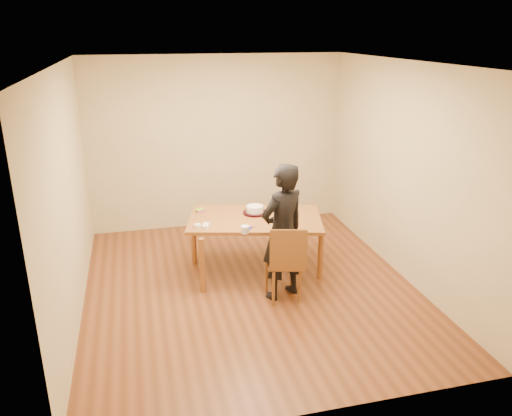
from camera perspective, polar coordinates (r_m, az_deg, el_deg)
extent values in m
cube|color=#5F3117|center=(6.32, -0.67, -8.99)|extent=(4.00, 4.50, 0.00)
cube|color=silver|center=(5.55, -0.78, 16.23)|extent=(4.00, 4.50, 0.00)
cube|color=tan|center=(7.93, -4.46, 7.40)|extent=(4.00, 0.00, 2.70)
cube|color=tan|center=(5.71, -20.67, 1.20)|extent=(0.00, 4.50, 2.70)
cube|color=tan|center=(6.53, 16.67, 3.90)|extent=(0.00, 4.50, 2.70)
cube|color=brown|center=(6.44, -0.11, -1.28)|extent=(1.88, 1.38, 0.04)
cube|color=brown|center=(5.90, 3.12, -6.32)|extent=(0.45, 0.45, 0.04)
cylinder|color=#AF0B34|center=(6.57, -0.12, -0.52)|extent=(0.32, 0.32, 0.02)
cylinder|color=white|center=(6.56, -0.12, -0.13)|extent=(0.22, 0.22, 0.07)
ellipsoid|color=white|center=(6.54, -0.12, 0.27)|extent=(0.22, 0.22, 0.03)
cylinder|color=white|center=(5.94, -1.26, -2.48)|extent=(0.10, 0.10, 0.09)
cylinder|color=#211AAC|center=(6.09, -0.94, -2.30)|extent=(0.10, 0.10, 0.01)
ellipsoid|color=white|center=(6.08, -0.94, -2.19)|extent=(0.04, 0.04, 0.02)
cylinder|color=white|center=(6.12, -5.83, -2.16)|extent=(0.08, 0.08, 0.04)
cylinder|color=white|center=(6.17, -5.72, -1.93)|extent=(0.08, 0.08, 0.04)
cylinder|color=white|center=(6.16, -6.69, -2.03)|extent=(0.08, 0.08, 0.04)
cube|color=#E836A7|center=(6.68, -6.37, -0.33)|extent=(0.13, 0.10, 0.02)
cube|color=#33991C|center=(6.68, -6.42, -0.17)|extent=(0.13, 0.11, 0.02)
cube|color=black|center=(6.06, -0.79, -2.41)|extent=(0.14, 0.11, 0.01)
imported|color=black|center=(5.79, 3.06, -2.79)|extent=(0.71, 0.60, 1.65)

